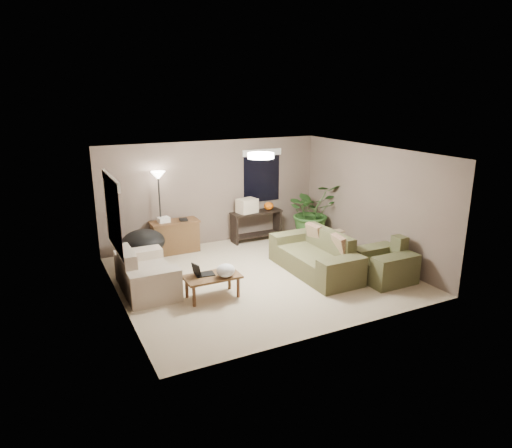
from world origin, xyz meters
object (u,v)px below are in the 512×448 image
coffee_table (212,279)px  loveseat (145,275)px  console_table (256,223)px  papasan_chair (144,245)px  main_sofa (316,258)px  houseplant (312,217)px  cat_scratching_post (338,242)px  floor_lamp (159,185)px  armchair (384,265)px  desk (175,236)px

coffee_table → loveseat: bearing=139.8°
loveseat → console_table: size_ratio=1.23×
console_table → papasan_chair: (-2.93, -0.53, 0.03)m
main_sofa → houseplant: 2.28m
houseplant → cat_scratching_post: bearing=-88.1°
floor_lamp → armchair: bearing=-44.7°
houseplant → papasan_chair: bearing=-179.5°
coffee_table → console_table: 3.43m
floor_lamp → cat_scratching_post: size_ratio=3.82×
loveseat → coffee_table: loveseat is taller
armchair → papasan_chair: (-4.08, 2.85, 0.17)m
main_sofa → papasan_chair: size_ratio=1.95×
main_sofa → papasan_chair: main_sofa is taller
coffee_table → papasan_chair: 2.23m
desk → loveseat: bearing=-122.0°
papasan_chair → houseplant: bearing=0.5°
loveseat → main_sofa: bearing=-11.1°
console_table → floor_lamp: bearing=177.5°
loveseat → papasan_chair: 1.29m
loveseat → cat_scratching_post: bearing=2.5°
armchair → cat_scratching_post: size_ratio=2.00×
papasan_chair → main_sofa: bearing=-31.6°
main_sofa → floor_lamp: floor_lamp is taller
floor_lamp → desk: bearing=-9.7°
main_sofa → floor_lamp: bearing=135.0°
main_sofa → coffee_table: size_ratio=2.20×
coffee_table → houseplant: size_ratio=0.70×
console_table → coffee_table: bearing=-129.9°
loveseat → papasan_chair: (0.28, 1.24, 0.17)m
armchair → coffee_table: size_ratio=1.00×
papasan_chair → houseplant: houseplant is taller
console_table → cat_scratching_post: (1.35, -1.57, -0.22)m
loveseat → floor_lamp: (0.84, 1.87, 1.30)m
armchair → houseplant: 2.91m
loveseat → houseplant: bearing=15.8°
loveseat → houseplant: (4.53, 1.28, 0.26)m
houseplant → coffee_table: bearing=-148.7°
armchair → floor_lamp: size_ratio=0.52×
armchair → houseplant: (0.17, 2.89, 0.26)m
main_sofa → coffee_table: (-2.36, -0.20, 0.06)m
coffee_table → houseplant: houseplant is taller
desk → houseplant: 3.44m
papasan_chair → floor_lamp: size_ratio=0.59×
papasan_chair → houseplant: (4.25, 0.04, 0.09)m
desk → console_table: 2.07m
desk → floor_lamp: size_ratio=0.58×
main_sofa → desk: main_sofa is taller
main_sofa → console_table: main_sofa is taller
papasan_chair → houseplant: size_ratio=0.79×
cat_scratching_post → coffee_table: bearing=-163.4°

